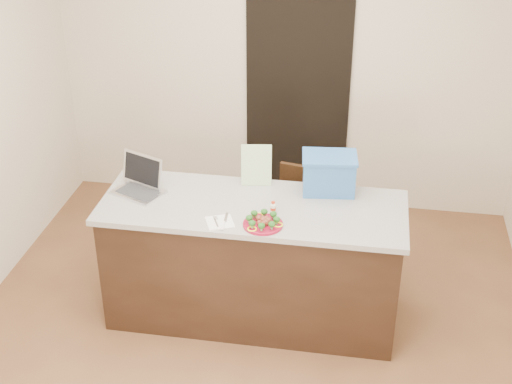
% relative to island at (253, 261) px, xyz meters
% --- Properties ---
extents(ground, '(4.00, 4.00, 0.00)m').
position_rel_island_xyz_m(ground, '(0.00, -0.25, -0.46)').
color(ground, brown).
rests_on(ground, ground).
extents(room_shell, '(4.00, 4.00, 4.00)m').
position_rel_island_xyz_m(room_shell, '(0.00, -0.25, 1.16)').
color(room_shell, white).
rests_on(room_shell, ground).
extents(doorway, '(0.90, 0.02, 2.00)m').
position_rel_island_xyz_m(doorway, '(0.10, 1.73, 0.54)').
color(doorway, black).
rests_on(doorway, ground).
extents(island, '(2.06, 0.76, 0.92)m').
position_rel_island_xyz_m(island, '(0.00, 0.00, 0.00)').
color(island, black).
rests_on(island, ground).
extents(plate, '(0.26, 0.26, 0.02)m').
position_rel_island_xyz_m(plate, '(0.11, -0.25, 0.47)').
color(plate, maroon).
rests_on(plate, island).
extents(meatballs, '(0.10, 0.10, 0.04)m').
position_rel_island_xyz_m(meatballs, '(0.11, -0.24, 0.49)').
color(meatballs, brown).
rests_on(meatballs, plate).
extents(broccoli, '(0.22, 0.22, 0.04)m').
position_rel_island_xyz_m(broccoli, '(0.11, -0.25, 0.51)').
color(broccoli, '#154412').
rests_on(broccoli, plate).
extents(pepper_rings, '(0.22, 0.23, 0.01)m').
position_rel_island_xyz_m(pepper_rings, '(0.11, -0.25, 0.48)').
color(pepper_rings, '#FFF71A').
rests_on(pepper_rings, plate).
extents(napkin, '(0.22, 0.22, 0.01)m').
position_rel_island_xyz_m(napkin, '(-0.17, -0.26, 0.46)').
color(napkin, silver).
rests_on(napkin, island).
extents(fork, '(0.05, 0.13, 0.00)m').
position_rel_island_xyz_m(fork, '(-0.19, -0.25, 0.47)').
color(fork, silver).
rests_on(fork, napkin).
extents(knife, '(0.03, 0.21, 0.01)m').
position_rel_island_xyz_m(knife, '(-0.14, -0.27, 0.47)').
color(knife, silver).
rests_on(knife, napkin).
extents(yogurt_bottle, '(0.04, 0.04, 0.08)m').
position_rel_island_xyz_m(yogurt_bottle, '(0.15, -0.07, 0.49)').
color(yogurt_bottle, white).
rests_on(yogurt_bottle, island).
extents(laptop, '(0.40, 0.38, 0.24)m').
position_rel_island_xyz_m(laptop, '(-0.81, 0.08, 0.52)').
color(laptop, silver).
rests_on(laptop, island).
extents(leaflet, '(0.22, 0.08, 0.30)m').
position_rel_island_xyz_m(leaflet, '(-0.02, 0.29, 0.61)').
color(leaflet, white).
rests_on(leaflet, island).
extents(blue_box, '(0.40, 0.31, 0.27)m').
position_rel_island_xyz_m(blue_box, '(0.48, 0.29, 0.59)').
color(blue_box, '#2C5FA1').
rests_on(blue_box, island).
extents(chair, '(0.45, 0.45, 0.86)m').
position_rel_island_xyz_m(chair, '(0.27, 0.66, 0.02)').
color(chair, '#351F10').
rests_on(chair, ground).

